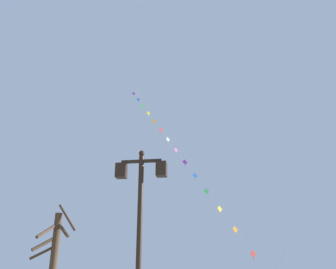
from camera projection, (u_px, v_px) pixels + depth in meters
name	position (u px, v px, depth m)	size (l,w,h in m)	color
twin_lantern_lamp_post	(140.00, 205.00, 9.13)	(1.40, 0.28, 4.91)	black
kite_train	(176.00, 150.00, 30.19)	(13.12, 17.24, 22.10)	brown
bare_tree	(53.00, 259.00, 13.43)	(1.82, 1.41, 4.32)	#4C3826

